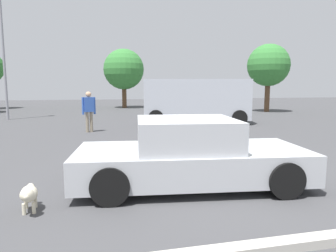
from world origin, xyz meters
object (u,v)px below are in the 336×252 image
dog (29,194)px  van_white (196,100)px  sedan_foreground (190,155)px  pedestrian (89,108)px  light_post_near (2,32)px

dog → van_white: 11.97m
sedan_foreground → pedestrian: 7.79m
van_white → pedestrian: bearing=35.6°
van_white → pedestrian: (-5.38, -2.10, -0.21)m
light_post_near → van_white: bearing=-21.1°
sedan_foreground → light_post_near: (-6.87, 13.51, 4.33)m
pedestrian → light_post_near: size_ratio=0.23×
sedan_foreground → dog: sedan_foreground is taller
dog → van_white: van_white is taller
sedan_foreground → van_white: 10.16m
dog → pedestrian: bearing=169.7°
sedan_foreground → van_white: size_ratio=0.80×
van_white → pedestrian: van_white is taller
sedan_foreground → light_post_near: 15.76m
dog → sedan_foreground: bearing=98.4°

